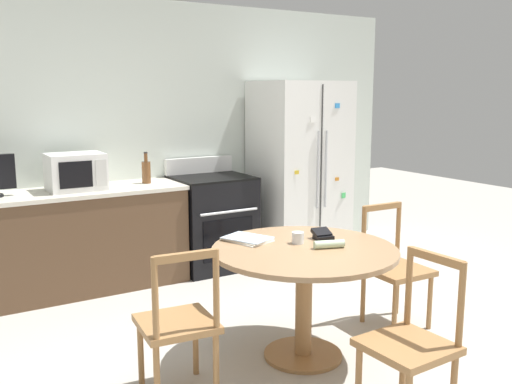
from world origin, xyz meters
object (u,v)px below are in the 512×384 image
at_px(oven_range, 212,221).
at_px(candle_glass, 298,239).
at_px(wallet, 322,235).
at_px(refrigerator, 299,170).
at_px(microwave, 76,172).
at_px(dining_chair_near, 411,344).
at_px(dining_chair_right, 394,269).
at_px(dining_chair_left, 178,325).
at_px(counter_bottle, 146,171).

xyz_separation_m(oven_range, candle_glass, (-0.36, -1.96, 0.31)).
bearing_deg(oven_range, wallet, -94.27).
bearing_deg(refrigerator, oven_range, 176.64).
distance_m(microwave, dining_chair_near, 3.20).
bearing_deg(dining_chair_right, candle_glass, 0.53).
bearing_deg(dining_chair_left, refrigerator, 47.16).
relative_size(counter_bottle, wallet, 2.02).
distance_m(refrigerator, dining_chair_near, 3.24).
relative_size(refrigerator, dining_chair_near, 2.05).
bearing_deg(dining_chair_left, microwave, 95.91).
relative_size(oven_range, dining_chair_near, 1.20).
bearing_deg(microwave, refrigerator, -2.06).
bearing_deg(dining_chair_near, refrigerator, -26.94).
bearing_deg(candle_glass, oven_range, 79.67).
bearing_deg(counter_bottle, dining_chair_near, -84.13).
bearing_deg(dining_chair_left, oven_range, 64.01).
distance_m(dining_chair_near, wallet, 1.09).
height_order(refrigerator, candle_glass, refrigerator).
height_order(dining_chair_right, candle_glass, dining_chair_right).
bearing_deg(dining_chair_near, wallet, -12.92).
bearing_deg(oven_range, candle_glass, -100.33).
height_order(oven_range, microwave, microwave).
height_order(dining_chair_near, wallet, dining_chair_near).
bearing_deg(refrigerator, dining_chair_left, -138.35).
bearing_deg(microwave, wallet, -59.67).
relative_size(refrigerator, oven_range, 1.71).
relative_size(microwave, counter_bottle, 1.61).
height_order(refrigerator, dining_chair_left, refrigerator).
distance_m(oven_range, candle_glass, 2.01).
relative_size(oven_range, counter_bottle, 3.71).
height_order(microwave, counter_bottle, microwave).
relative_size(counter_bottle, dining_chair_right, 0.32).
bearing_deg(dining_chair_near, oven_range, -8.64).
distance_m(microwave, wallet, 2.30).
bearing_deg(microwave, dining_chair_left, -89.60).
bearing_deg(dining_chair_right, wallet, -0.56).
bearing_deg(candle_glass, wallet, 1.99).
distance_m(counter_bottle, dining_chair_near, 3.09).
relative_size(refrigerator, dining_chair_left, 2.05).
distance_m(refrigerator, candle_glass, 2.34).
bearing_deg(oven_range, dining_chair_near, -96.54).
height_order(refrigerator, dining_chair_near, refrigerator).
relative_size(dining_chair_right, candle_glass, 11.26).
bearing_deg(candle_glass, dining_chair_left, -171.42).
height_order(refrigerator, microwave, refrigerator).
bearing_deg(wallet, dining_chair_right, -2.54).
bearing_deg(dining_chair_right, oven_range, -73.33).
xyz_separation_m(counter_bottle, dining_chair_right, (1.17, -2.03, -0.58)).
relative_size(microwave, candle_glass, 5.86).
bearing_deg(wallet, dining_chair_near, -100.82).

